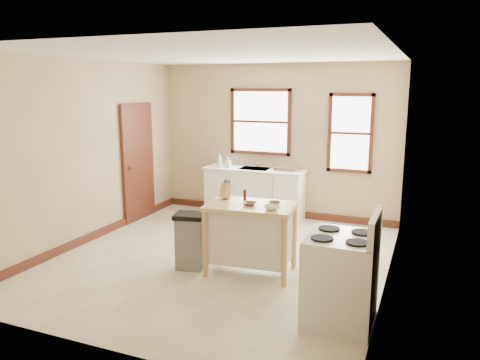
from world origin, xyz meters
name	(u,v)px	position (x,y,z in m)	size (l,w,h in m)	color
floor	(220,259)	(0.00, 0.00, 0.00)	(5.00, 5.00, 0.00)	beige
ceiling	(218,55)	(0.00, 0.00, 2.80)	(5.00, 5.00, 0.00)	white
wall_back	(276,141)	(0.00, 2.50, 1.40)	(4.50, 0.04, 2.80)	tan
wall_left	(86,152)	(-2.25, 0.00, 1.40)	(0.04, 5.00, 2.80)	tan
wall_right	(392,173)	(2.25, 0.00, 1.40)	(0.04, 5.00, 2.80)	tan
window_main	(260,122)	(-0.30, 2.48, 1.75)	(1.17, 0.06, 1.22)	#371D0F
window_side	(350,133)	(1.35, 2.48, 1.60)	(0.77, 0.06, 1.37)	#371D0F
door_left	(138,162)	(-2.21, 1.30, 1.05)	(0.06, 0.90, 2.10)	#371D0F
baseboard_back	(274,212)	(0.00, 2.47, 0.06)	(4.50, 0.04, 0.12)	#371D0F
baseboard_left	(93,236)	(-2.22, 0.00, 0.06)	(0.04, 5.00, 0.12)	#371D0F
sink_counter	(255,193)	(-0.30, 2.20, 0.46)	(1.86, 0.62, 0.92)	white
faucet	(258,161)	(-0.30, 2.38, 1.03)	(0.03, 0.03, 0.22)	silver
soap_bottle_a	(220,160)	(-0.99, 2.17, 1.04)	(0.09, 0.09, 0.24)	#B2B2B2
soap_bottle_b	(228,162)	(-0.80, 2.13, 1.01)	(0.09, 0.09, 0.19)	#B2B2B2
dish_rack	(287,168)	(0.32, 2.19, 0.97)	(0.44, 0.33, 0.11)	silver
kitchen_island	(251,239)	(0.58, -0.27, 0.46)	(1.12, 0.71, 0.92)	tan
knife_block	(226,191)	(0.15, -0.12, 1.02)	(0.10, 0.10, 0.20)	tan
pepper_grinder	(245,195)	(0.42, -0.10, 0.99)	(0.04, 0.04, 0.15)	#3D1910
bowl_a	(250,204)	(0.58, -0.33, 0.94)	(0.17, 0.17, 0.04)	brown
bowl_b	(274,203)	(0.86, -0.19, 0.94)	(0.17, 0.17, 0.04)	brown
bowl_c	(271,207)	(0.90, -0.42, 0.95)	(0.17, 0.17, 0.05)	silver
trash_bin	(190,241)	(-0.22, -0.45, 0.38)	(0.39, 0.33, 0.76)	slate
gas_stove	(341,267)	(1.90, -1.14, 0.60)	(0.74, 0.75, 1.19)	silver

